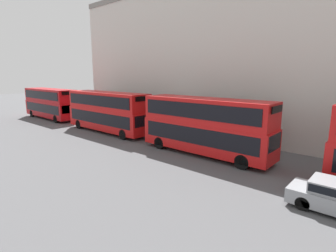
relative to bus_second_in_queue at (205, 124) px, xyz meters
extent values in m
cube|color=red|center=(0.00, 0.01, -0.97)|extent=(2.55, 10.53, 2.15)
cube|color=red|center=(0.00, 0.01, 1.03)|extent=(2.50, 10.32, 1.84)
cube|color=black|center=(0.00, 0.01, -0.71)|extent=(2.59, 9.68, 1.21)
cube|color=black|center=(0.00, 0.01, 1.12)|extent=(2.59, 9.68, 1.10)
cube|color=black|center=(0.00, -5.23, -0.54)|extent=(2.17, 0.06, 1.08)
cube|color=black|center=(0.00, -5.23, 1.58)|extent=(1.78, 0.06, 0.44)
cylinder|color=black|center=(-1.12, -3.66, -1.90)|extent=(0.30, 1.00, 1.00)
cylinder|color=black|center=(1.13, -3.66, -1.90)|extent=(0.30, 1.00, 1.00)
cylinder|color=black|center=(-1.12, 3.67, -1.90)|extent=(0.30, 1.00, 1.00)
cylinder|color=black|center=(1.13, 3.67, -1.90)|extent=(0.30, 1.00, 1.00)
cube|color=red|center=(0.00, 12.32, -0.98)|extent=(2.55, 11.10, 2.12)
cube|color=red|center=(0.00, 12.32, 0.97)|extent=(2.50, 10.87, 1.79)
cube|color=black|center=(0.00, 12.32, -0.73)|extent=(2.59, 10.21, 1.19)
cube|color=black|center=(0.00, 12.32, 1.06)|extent=(2.59, 10.21, 1.08)
cube|color=black|center=(0.00, 6.80, -0.56)|extent=(2.17, 0.06, 1.06)
cube|color=black|center=(0.00, 6.80, 1.51)|extent=(1.78, 0.06, 0.43)
cylinder|color=black|center=(-1.12, 8.37, -1.90)|extent=(0.30, 1.00, 1.00)
cylinder|color=black|center=(1.13, 8.37, -1.90)|extent=(0.30, 1.00, 1.00)
cylinder|color=black|center=(-1.12, 16.26, -1.90)|extent=(0.30, 1.00, 1.00)
cylinder|color=black|center=(1.13, 16.26, -1.90)|extent=(0.30, 1.00, 1.00)
cube|color=#A80F14|center=(0.00, 25.44, -1.02)|extent=(2.55, 10.53, 2.05)
cube|color=#A80F14|center=(0.00, 25.44, 0.88)|extent=(2.50, 10.32, 1.74)
cube|color=black|center=(0.00, 25.44, -0.77)|extent=(2.59, 9.69, 1.15)
cube|color=black|center=(0.00, 25.44, 0.97)|extent=(2.59, 9.69, 1.04)
cube|color=black|center=(0.00, 20.21, -0.61)|extent=(2.17, 0.06, 1.03)
cube|color=black|center=(0.00, 20.21, 1.40)|extent=(1.78, 0.06, 0.42)
cylinder|color=black|center=(-1.12, 21.78, -1.90)|extent=(0.30, 1.00, 1.00)
cylinder|color=black|center=(1.13, 21.78, -1.90)|extent=(0.30, 1.00, 1.00)
cylinder|color=black|center=(-1.12, 29.11, -1.90)|extent=(0.30, 1.00, 1.00)
cylinder|color=black|center=(1.13, 29.11, -1.90)|extent=(0.30, 1.00, 1.00)
cylinder|color=black|center=(-4.20, -8.09, -2.08)|extent=(0.22, 0.64, 0.64)
cylinder|color=black|center=(-2.60, -8.09, -2.08)|extent=(0.22, 0.64, 0.64)
camera|label=1|loc=(-16.53, -10.72, 3.69)|focal=28.00mm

